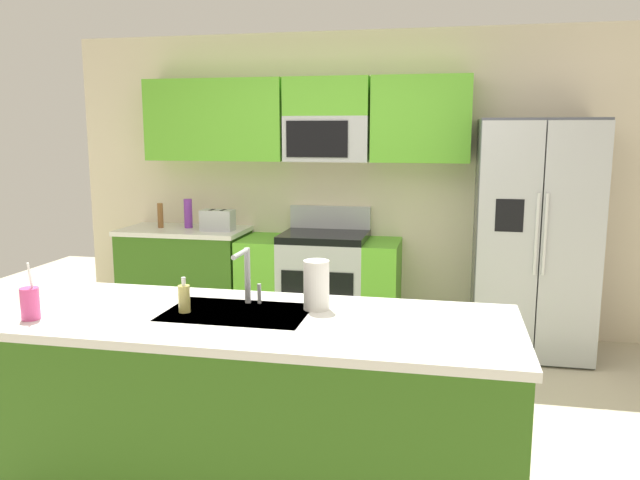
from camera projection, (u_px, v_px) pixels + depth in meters
ground_plane at (303, 432)px, 3.67m from camera, size 9.00×9.00×0.00m
kitchen_wall_unit at (341, 164)px, 5.46m from camera, size 5.20×0.43×2.60m
back_counter at (186, 277)px, 5.63m from camera, size 1.10×0.63×0.90m
range_oven at (320, 285)px, 5.39m from camera, size 1.36×0.61×1.10m
refrigerator at (534, 238)px, 4.89m from camera, size 0.90×0.76×1.85m
island_counter at (255, 406)px, 2.97m from camera, size 2.44×0.91×0.90m
toaster at (218, 220)px, 5.42m from camera, size 0.28×0.16×0.18m
pepper_mill at (160, 215)px, 5.58m from camera, size 0.05×0.05×0.22m
bottle_purple at (188, 213)px, 5.58m from camera, size 0.07×0.07×0.26m
sink_faucet at (247, 271)px, 3.07m from camera, size 0.09×0.21×0.28m
drink_cup_pink at (30, 303)px, 2.84m from camera, size 0.08×0.08×0.27m
soap_dispenser at (184, 298)px, 2.95m from camera, size 0.06×0.06×0.17m
paper_towel_roll at (316, 285)px, 2.99m from camera, size 0.12×0.12×0.24m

